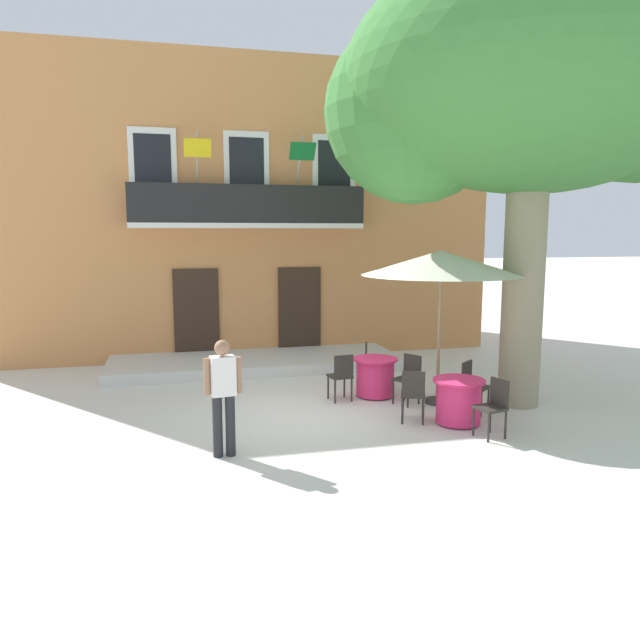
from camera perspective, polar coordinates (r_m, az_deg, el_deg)
The scene contains 14 objects.
ground_plane at distance 10.66m, azimuth -0.32°, elevation -8.92°, with size 120.00×120.00×0.00m, color silver.
building_facade at distance 17.00m, azimuth -7.79°, elevation 10.21°, with size 13.00×5.09×7.50m.
entrance_step_platform at distance 14.24m, azimuth -6.20°, elevation -4.05°, with size 6.76×2.23×0.25m, color silver.
plane_tree at distance 11.66m, azimuth 19.10°, elevation 20.34°, with size 6.79×5.96×7.82m.
cafe_table_near_tree at distance 11.69m, azimuth 5.30°, elevation -5.42°, with size 0.86×0.86×0.76m.
cafe_chair_near_tree_0 at distance 11.26m, azimuth 8.50°, elevation -5.28°, with size 0.55×0.55×0.91m.
cafe_chair_near_tree_1 at distance 12.39m, azimuth 4.91°, elevation -3.98°, with size 0.51×0.51×0.91m.
cafe_chair_near_tree_2 at distance 11.28m, azimuth 2.07°, elevation -5.18°, with size 0.45×0.45×0.91m.
cafe_table_middle at distance 10.26m, azimuth 13.11°, elevation -7.54°, with size 0.86×0.86×0.76m.
cafe_chair_middle_0 at distance 10.93m, azimuth 14.34°, elevation -5.88°, with size 0.56×0.56×0.91m.
cafe_chair_middle_1 at distance 10.12m, azimuth 8.90°, elevation -6.84°, with size 0.52×0.52×0.91m.
cafe_chair_middle_2 at distance 9.73m, azimuth 16.31°, elevation -7.70°, with size 0.48×0.48×0.91m.
cafe_umbrella at distance 11.06m, azimuth 11.50°, elevation 5.31°, with size 2.90×2.90×2.85m.
pedestrian_near_entrance at distance 8.55m, azimuth -9.25°, elevation -6.73°, with size 0.53×0.27×1.69m.
Camera 1 is at (-2.36, -9.91, 3.15)m, focal length 33.45 mm.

